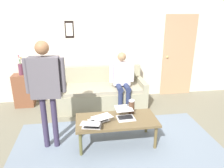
# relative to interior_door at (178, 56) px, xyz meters

# --- Properties ---
(ground_plane) EXTENTS (7.68, 7.68, 0.00)m
(ground_plane) POSITION_rel_interior_door_xyz_m (1.88, 2.11, -1.02)
(ground_plane) COLOR slate
(area_rug) EXTENTS (3.43, 1.90, 0.01)m
(area_rug) POSITION_rel_interior_door_xyz_m (1.94, 2.12, -1.02)
(area_rug) COLOR slate
(area_rug) RESTS_ON ground_plane
(back_wall) EXTENTS (7.04, 0.11, 2.70)m
(back_wall) POSITION_rel_interior_door_xyz_m (1.88, -0.09, 0.33)
(back_wall) COLOR beige
(back_wall) RESTS_ON ground_plane
(interior_door) EXTENTS (0.82, 0.09, 2.05)m
(interior_door) POSITION_rel_interior_door_xyz_m (0.00, 0.00, 0.00)
(interior_door) COLOR tan
(interior_door) RESTS_ON ground_plane
(couch) EXTENTS (1.96, 0.87, 0.88)m
(couch) POSITION_rel_interior_door_xyz_m (2.03, 0.46, -0.72)
(couch) COLOR gray
(couch) RESTS_ON ground_plane
(coffee_table) EXTENTS (1.33, 0.63, 0.45)m
(coffee_table) POSITION_rel_interior_door_xyz_m (1.94, 2.02, -0.62)
(coffee_table) COLOR brown
(coffee_table) RESTS_ON ground_plane
(laptop_left) EXTENTS (0.35, 0.39, 0.13)m
(laptop_left) POSITION_rel_interior_door_xyz_m (2.37, 2.22, -0.53)
(laptop_left) COLOR silver
(laptop_left) RESTS_ON coffee_table
(laptop_center) EXTENTS (0.31, 0.38, 0.14)m
(laptop_center) POSITION_rel_interior_door_xyz_m (1.79, 1.97, -0.53)
(laptop_center) COLOR silver
(laptop_center) RESTS_ON coffee_table
(laptop_right) EXTENTS (0.41, 0.42, 0.12)m
(laptop_right) POSITION_rel_interior_door_xyz_m (2.22, 2.05, -0.53)
(laptop_right) COLOR silver
(laptop_right) RESTS_ON coffee_table
(french_press) EXTENTS (0.12, 0.10, 0.27)m
(french_press) POSITION_rel_interior_door_xyz_m (1.65, 1.83, -0.46)
(french_press) COLOR #4C3323
(french_press) RESTS_ON coffee_table
(side_shelf) EXTENTS (0.42, 0.32, 0.76)m
(side_shelf) POSITION_rel_interior_door_xyz_m (3.82, 0.22, -0.65)
(side_shelf) COLOR brown
(side_shelf) RESTS_ON ground_plane
(flower_vase) EXTENTS (0.11, 0.10, 0.46)m
(flower_vase) POSITION_rel_interior_door_xyz_m (3.81, 0.22, -0.12)
(flower_vase) COLOR #5D2E43
(flower_vase) RESTS_ON side_shelf
(person_standing) EXTENTS (0.61, 0.22, 1.74)m
(person_standing) POSITION_rel_interior_door_xyz_m (3.02, 1.95, 0.09)
(person_standing) COLOR #342C47
(person_standing) RESTS_ON ground_plane
(person_seated) EXTENTS (0.55, 0.51, 1.28)m
(person_seated) POSITION_rel_interior_door_xyz_m (1.59, 0.69, -0.30)
(person_seated) COLOR #252E4F
(person_seated) RESTS_ON ground_plane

